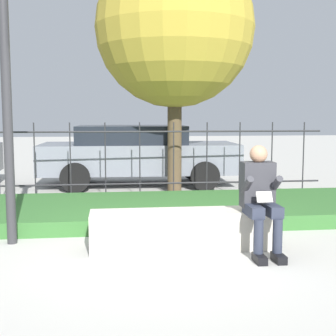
% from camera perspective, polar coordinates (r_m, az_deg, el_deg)
% --- Properties ---
extents(ground_plane, '(60.00, 60.00, 0.00)m').
position_cam_1_polar(ground_plane, '(5.76, -1.33, -9.91)').
color(ground_plane, '#B2AFA8').
extents(stone_bench, '(2.27, 0.48, 0.47)m').
position_cam_1_polar(stone_bench, '(5.75, 1.97, -7.78)').
color(stone_bench, '#B7B2A3').
rests_on(stone_bench, ground_plane).
extents(person_seated_reader, '(0.42, 0.73, 1.27)m').
position_cam_1_polar(person_seated_reader, '(5.58, 11.18, -3.20)').
color(person_seated_reader, black).
rests_on(person_seated_reader, ground_plane).
extents(grass_berm, '(9.26, 2.37, 0.21)m').
position_cam_1_polar(grass_berm, '(7.56, -2.71, -5.11)').
color(grass_berm, '#33662D').
rests_on(grass_berm, ground_plane).
extents(iron_fence, '(7.26, 0.03, 1.48)m').
position_cam_1_polar(iron_fence, '(9.04, -3.46, 1.11)').
color(iron_fence, '#232326').
rests_on(iron_fence, ground_plane).
extents(car_parked_center, '(4.50, 2.05, 1.38)m').
position_cam_1_polar(car_parked_center, '(10.79, -3.72, 1.82)').
color(car_parked_center, slate).
rests_on(car_parked_center, ground_plane).
extents(street_lamp, '(0.28, 0.28, 3.47)m').
position_cam_1_polar(street_lamp, '(6.16, -19.19, 11.20)').
color(street_lamp, '#2D2D30').
rests_on(street_lamp, ground_plane).
extents(tree_behind_fence, '(3.20, 3.20, 4.97)m').
position_cam_1_polar(tree_behind_fence, '(9.83, 0.82, 16.65)').
color(tree_behind_fence, '#4C3D28').
rests_on(tree_behind_fence, ground_plane).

